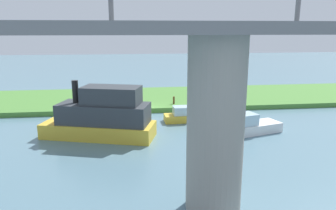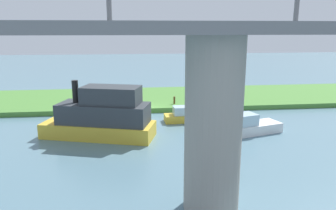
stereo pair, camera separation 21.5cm
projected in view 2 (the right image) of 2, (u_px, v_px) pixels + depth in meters
The scene contains 9 objects.
ground_plane at pixel (144, 113), 32.62m from camera, with size 160.00×160.00×0.00m, color slate.
grassy_bank at pixel (141, 99), 38.36m from camera, with size 80.00×12.00×0.50m, color #4C8438.
bridge_pylon at pixel (213, 126), 14.52m from camera, with size 2.60×2.60×8.14m, color #9E998E.
bridge_span at pixel (217, 22), 13.49m from camera, with size 63.72×4.30×3.25m.
person_on_bank at pixel (115, 97), 34.60m from camera, with size 0.49×0.49×1.39m.
mooring_post at pixel (174, 100), 34.51m from camera, with size 0.20×0.20×0.79m, color brown.
riverboat_paddlewheel at pixel (102, 117), 25.16m from camera, with size 9.22×5.31×4.47m.
motorboat_red at pixel (186, 116), 29.71m from camera, with size 4.33×1.67×1.43m.
pontoon_yellow at pixel (249, 126), 26.27m from camera, with size 5.41×3.16×1.70m.
Camera 2 is at (1.27, 31.62, 8.36)m, focal length 34.41 mm.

